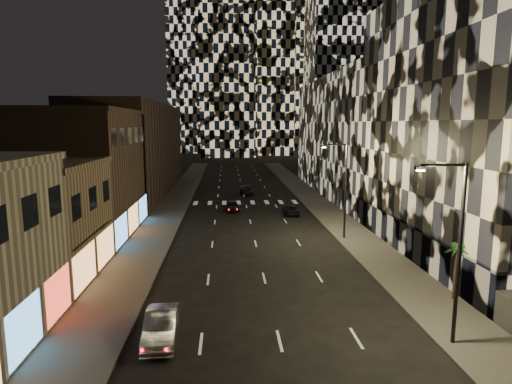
{
  "coord_description": "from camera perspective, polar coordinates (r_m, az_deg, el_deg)",
  "views": [
    {
      "loc": [
        -2.6,
        -9.22,
        10.95
      ],
      "look_at": [
        -0.47,
        21.73,
        6.0
      ],
      "focal_mm": 30.0,
      "sensor_mm": 36.0,
      "label": 1
    }
  ],
  "objects": [
    {
      "name": "car_dark_midlane",
      "position": [
        54.33,
        -3.12,
        -1.87
      ],
      "size": [
        1.69,
        3.93,
        1.32
      ],
      "primitive_type": "imported",
      "rotation": [
        0.0,
        0.0,
        0.04
      ],
      "color": "black",
      "rests_on": "ground"
    },
    {
      "name": "car_dark_rightlane",
      "position": [
        52.24,
        4.71,
        -2.47
      ],
      "size": [
        2.01,
        3.91,
        1.06
      ],
      "primitive_type": "imported",
      "rotation": [
        0.0,
        0.0,
        -0.07
      ],
      "color": "black",
      "rests_on": "ground"
    },
    {
      "name": "palm_tree",
      "position": [
        29.29,
        25.24,
        -7.37
      ],
      "size": [
        1.83,
        1.79,
        3.58
      ],
      "color": "#47331E",
      "rests_on": "sidewalk_right"
    },
    {
      "name": "car_dark_oncoming",
      "position": [
        67.61,
        -1.27,
        0.35
      ],
      "size": [
        2.13,
        4.92,
        1.41
      ],
      "primitive_type": "imported",
      "rotation": [
        0.0,
        0.0,
        3.17
      ],
      "color": "black",
      "rests_on": "ground"
    },
    {
      "name": "curb_right",
      "position": [
        61.12,
        6.02,
        -1.23
      ],
      "size": [
        0.2,
        120.0,
        0.15
      ],
      "primitive_type": "cube",
      "color": "#4C4C47",
      "rests_on": "ground"
    },
    {
      "name": "midrise_right",
      "position": [
        40.59,
        30.2,
        7.92
      ],
      "size": [
        16.0,
        25.0,
        22.0
      ],
      "primitive_type": "cube",
      "color": "#232326",
      "rests_on": "ground"
    },
    {
      "name": "tower_right_mid",
      "position": [
        154.07,
        11.27,
        23.58
      ],
      "size": [
        20.0,
        20.0,
        100.0
      ],
      "primitive_type": "cube",
      "color": "black",
      "rests_on": "ground"
    },
    {
      "name": "streetlight_far",
      "position": [
        41.11,
        11.55,
        1.05
      ],
      "size": [
        2.55,
        0.25,
        9.0
      ],
      "color": "black",
      "rests_on": "sidewalk_right"
    },
    {
      "name": "sidewalk_left",
      "position": [
        60.67,
        -10.89,
        -1.43
      ],
      "size": [
        4.0,
        120.0,
        0.15
      ],
      "primitive_type": "cube",
      "color": "#47443F",
      "rests_on": "ground"
    },
    {
      "name": "retail_brown",
      "position": [
        45.36,
        -22.44,
        2.11
      ],
      "size": [
        10.0,
        15.0,
        12.0
      ],
      "primitive_type": "cube",
      "color": "#453227",
      "rests_on": "ground"
    },
    {
      "name": "midrise_base",
      "position": [
        38.06,
        19.35,
        -5.84
      ],
      "size": [
        0.6,
        25.0,
        3.0
      ],
      "primitive_type": "cube",
      "color": "#383838",
      "rests_on": "ground"
    },
    {
      "name": "tower_center_low",
      "position": [
        153.63,
        -3.91,
        22.81
      ],
      "size": [
        18.0,
        18.0,
        95.0
      ],
      "primitive_type": "cube",
      "color": "black",
      "rests_on": "ground"
    },
    {
      "name": "sidewalk_right",
      "position": [
        61.52,
        7.94,
        -1.21
      ],
      "size": [
        4.0,
        120.0,
        0.15
      ],
      "primitive_type": "cube",
      "color": "#47443F",
      "rests_on": "ground"
    },
    {
      "name": "retail_filler_left",
      "position": [
        70.82,
        -15.74,
        5.53
      ],
      "size": [
        10.0,
        40.0,
        14.0
      ],
      "primitive_type": "cube",
      "color": "#453227",
      "rests_on": "ground"
    },
    {
      "name": "midrise_filler_right",
      "position": [
        70.0,
        15.02,
        7.16
      ],
      "size": [
        16.0,
        40.0,
        18.0
      ],
      "primitive_type": "cube",
      "color": "#232326",
      "rests_on": "ground"
    },
    {
      "name": "car_silver_parked",
      "position": [
        23.38,
        -12.54,
        -17.07
      ],
      "size": [
        1.79,
        4.55,
        1.48
      ],
      "primitive_type": "imported",
      "rotation": [
        0.0,
        0.0,
        0.05
      ],
      "color": "#9B9CA0",
      "rests_on": "ground"
    },
    {
      "name": "curb_left",
      "position": [
        60.45,
        -8.91,
        -1.41
      ],
      "size": [
        0.2,
        120.0,
        0.15
      ],
      "primitive_type": "cube",
      "color": "#4C4C47",
      "rests_on": "ground"
    },
    {
      "name": "retail_tan",
      "position": [
        34.19,
        -28.82,
        -3.81
      ],
      "size": [
        10.0,
        10.0,
        8.0
      ],
      "primitive_type": "cube",
      "color": "#81694D",
      "rests_on": "ground"
    },
    {
      "name": "streetlight_near",
      "position": [
        22.82,
        25.04,
        -6.01
      ],
      "size": [
        2.55,
        0.25,
        9.0
      ],
      "color": "black",
      "rests_on": "sidewalk_right"
    }
  ]
}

